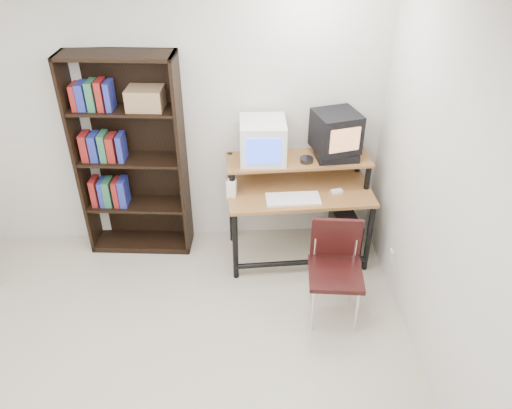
{
  "coord_description": "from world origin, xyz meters",
  "views": [
    {
      "loc": [
        0.63,
        -2.18,
        3.09
      ],
      "look_at": [
        0.8,
        1.1,
        0.92
      ],
      "focal_mm": 35.0,
      "sensor_mm": 36.0,
      "label": 1
    }
  ],
  "objects_px": {
    "crt_monitor": "(263,141)",
    "pc_tower": "(344,234)",
    "crt_tv": "(336,132)",
    "computer_desk": "(299,192)",
    "school_chair": "(336,262)",
    "bookshelf": "(131,156)"
  },
  "relations": [
    {
      "from": "crt_monitor",
      "to": "pc_tower",
      "type": "bearing_deg",
      "value": -8.41
    },
    {
      "from": "pc_tower",
      "to": "crt_monitor",
      "type": "bearing_deg",
      "value": 164.47
    },
    {
      "from": "crt_tv",
      "to": "pc_tower",
      "type": "bearing_deg",
      "value": -62.15
    },
    {
      "from": "computer_desk",
      "to": "crt_monitor",
      "type": "xyz_separation_m",
      "value": [
        -0.32,
        0.12,
        0.46
      ]
    },
    {
      "from": "crt_monitor",
      "to": "school_chair",
      "type": "relative_size",
      "value": 0.49
    },
    {
      "from": "computer_desk",
      "to": "crt_monitor",
      "type": "relative_size",
      "value": 3.18
    },
    {
      "from": "pc_tower",
      "to": "school_chair",
      "type": "bearing_deg",
      "value": -114.12
    },
    {
      "from": "bookshelf",
      "to": "school_chair",
      "type": "bearing_deg",
      "value": -25.77
    },
    {
      "from": "crt_monitor",
      "to": "pc_tower",
      "type": "height_order",
      "value": "crt_monitor"
    },
    {
      "from": "crt_tv",
      "to": "school_chair",
      "type": "height_order",
      "value": "crt_tv"
    },
    {
      "from": "computer_desk",
      "to": "crt_monitor",
      "type": "height_order",
      "value": "crt_monitor"
    },
    {
      "from": "pc_tower",
      "to": "bookshelf",
      "type": "bearing_deg",
      "value": 166.8
    },
    {
      "from": "crt_tv",
      "to": "computer_desk",
      "type": "bearing_deg",
      "value": -170.99
    },
    {
      "from": "school_chair",
      "to": "bookshelf",
      "type": "bearing_deg",
      "value": 155.67
    },
    {
      "from": "school_chair",
      "to": "crt_monitor",
      "type": "bearing_deg",
      "value": 127.0
    },
    {
      "from": "bookshelf",
      "to": "pc_tower",
      "type": "bearing_deg",
      "value": -2.4
    },
    {
      "from": "crt_tv",
      "to": "pc_tower",
      "type": "height_order",
      "value": "crt_tv"
    },
    {
      "from": "computer_desk",
      "to": "pc_tower",
      "type": "relative_size",
      "value": 2.92
    },
    {
      "from": "crt_tv",
      "to": "school_chair",
      "type": "bearing_deg",
      "value": -111.47
    },
    {
      "from": "computer_desk",
      "to": "school_chair",
      "type": "xyz_separation_m",
      "value": [
        0.21,
        -0.78,
        -0.17
      ]
    },
    {
      "from": "computer_desk",
      "to": "pc_tower",
      "type": "bearing_deg",
      "value": -4.54
    },
    {
      "from": "pc_tower",
      "to": "bookshelf",
      "type": "height_order",
      "value": "bookshelf"
    }
  ]
}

